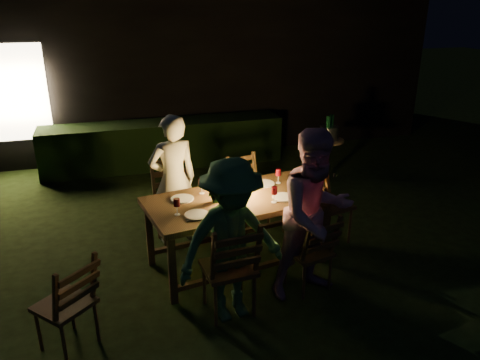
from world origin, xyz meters
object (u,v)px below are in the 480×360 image
object	(u,v)px
person_house_side	(173,180)
lantern	(239,182)
chair_near_right	(309,265)
chair_far_right	(249,205)
chair_near_left	(229,284)
ice_bucket	(329,133)
bottle_table	(216,190)
chair_spare	(68,320)
person_opp_right	(315,215)
side_table	(328,144)
bottle_bucket_a	(328,131)
person_opp_left	(231,242)
bottle_bucket_b	(331,129)
chair_end	(327,217)
dining_table	(237,205)
chair_far_left	(177,218)

from	to	relation	value
person_house_side	lantern	bearing A→B (deg)	123.00
chair_near_right	chair_far_right	size ratio (longest dim) A/B	0.93
chair_near_left	ice_bucket	distance (m)	3.94
person_house_side	bottle_table	xyz separation A→B (m)	(0.33, -0.78, 0.15)
chair_spare	chair_near_right	bearing A→B (deg)	-36.01
person_house_side	person_opp_right	size ratio (longest dim) A/B	0.93
side_table	bottle_bucket_a	xyz separation A→B (m)	(-0.05, -0.04, 0.24)
person_opp_left	lantern	world-z (taller)	person_opp_left
bottle_bucket_b	chair_end	bearing A→B (deg)	-117.23
bottle_bucket_b	bottle_bucket_a	bearing A→B (deg)	-141.34
lantern	side_table	xyz separation A→B (m)	(2.15, 2.10, -0.37)
chair_far_right	chair_end	world-z (taller)	chair_end
person_opp_right	side_table	bearing A→B (deg)	51.54
chair_end	side_table	world-z (taller)	chair_end
dining_table	person_opp_left	xyz separation A→B (m)	(-0.31, -0.88, 0.06)
chair_far_right	bottle_bucket_a	distance (m)	2.21
bottle_table	ice_bucket	bearing A→B (deg)	42.06
person_house_side	side_table	bearing A→B (deg)	-162.09
chair_near_left	side_table	world-z (taller)	chair_near_left
chair_near_right	lantern	distance (m)	1.15
person_opp_right	ice_bucket	world-z (taller)	person_opp_right
chair_far_left	person_opp_right	xyz separation A→B (m)	(1.14, -1.43, 0.54)
chair_spare	bottle_bucket_a	distance (m)	4.98
bottle_table	person_opp_right	bearing A→B (deg)	-40.21
chair_end	person_opp_right	xyz separation A→B (m)	(-0.64, -0.93, 0.54)
person_opp_right	bottle_bucket_a	distance (m)	3.26
chair_spare	lantern	bearing A→B (deg)	-13.33
chair_far_left	side_table	size ratio (longest dim) A/B	1.61
lantern	chair_end	bearing A→B (deg)	6.83
chair_end	lantern	world-z (taller)	lantern
person_opp_left	lantern	bearing A→B (deg)	60.11
lantern	ice_bucket	world-z (taller)	lantern
chair_end	bottle_bucket_b	world-z (taller)	chair_end
chair_end	person_house_side	distance (m)	1.93
lantern	bottle_bucket_b	distance (m)	3.07
person_opp_right	bottle_bucket_a	world-z (taller)	person_opp_right
chair_near_left	lantern	size ratio (longest dim) A/B	2.97
chair_far_left	chair_end	world-z (taller)	chair_far_left
bottle_table	bottle_bucket_b	distance (m)	3.35
dining_table	ice_bucket	xyz separation A→B (m)	(2.19, 2.16, 0.05)
ice_bucket	person_opp_left	bearing A→B (deg)	-129.46
person_house_side	person_opp_right	distance (m)	1.87
chair_far_left	side_table	distance (m)	3.14
chair_far_right	bottle_bucket_a	xyz separation A→B (m)	(1.73, 1.27, 0.54)
chair_near_left	ice_bucket	world-z (taller)	chair_near_left
chair_near_left	lantern	distance (m)	1.16
chair_near_left	chair_near_right	size ratio (longest dim) A/B	1.15
chair_near_left	chair_near_right	bearing A→B (deg)	5.35
chair_near_left	side_table	xyz separation A→B (m)	(2.51, 2.99, 0.28)
chair_spare	ice_bucket	bearing A→B (deg)	-3.75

